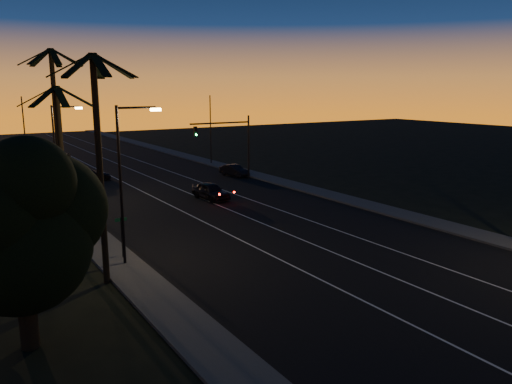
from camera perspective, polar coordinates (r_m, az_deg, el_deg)
road at (r=42.54m, az=-4.72°, el=-1.70°), size 20.00×170.00×0.01m
sidewalk_left at (r=38.81m, az=-19.56°, el=-3.56°), size 2.40×170.00×0.16m
sidewalk_right at (r=48.59m, az=7.05°, el=0.04°), size 2.40×170.00×0.16m
lane_stripe_left at (r=41.28m, az=-8.42°, el=-2.19°), size 0.12×160.00×0.01m
lane_stripe_mid at (r=42.77m, az=-4.13°, el=-1.60°), size 0.12×160.00×0.01m
lane_stripe_right at (r=44.48m, az=-0.16°, el=-1.04°), size 0.12×160.00×0.01m
bushy_tree at (r=20.36m, az=-24.99°, el=-3.25°), size 6.30×5.30×8.30m
palm_near at (r=25.71m, az=-17.57°, el=4.96°), size 4.25×4.16×11.53m
palm_mid at (r=31.48m, az=-21.39°, el=4.35°), size 4.25×4.16×10.03m
palm_far at (r=37.42m, az=-21.85°, el=7.46°), size 4.25×4.16×12.53m
streetlight_left_near at (r=28.37m, az=-14.70°, el=2.14°), size 2.55×0.26×9.00m
streetlight_left_far at (r=45.75m, az=-21.64°, el=4.89°), size 2.55×0.26×8.50m
street_sign at (r=30.07m, az=-15.11°, el=-4.52°), size 0.70×0.06×2.60m
signal_mast at (r=53.81m, az=-3.02°, el=6.31°), size 7.10×0.41×7.00m
signal_post at (r=48.18m, az=-20.52°, el=2.68°), size 0.28×0.37×4.20m
far_pole_left at (r=62.47m, az=-24.89°, el=5.74°), size 0.14×0.14×9.00m
far_pole_right at (r=66.19m, az=-5.22°, el=7.05°), size 0.14×0.14×9.00m
lead_car at (r=45.28m, az=-5.20°, el=0.11°), size 2.15×5.10×1.52m
right_car at (r=57.22m, az=-2.50°, el=2.48°), size 2.05×4.12×1.30m
cross_car at (r=56.97m, az=-18.40°, el=1.82°), size 4.45×2.11×1.25m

